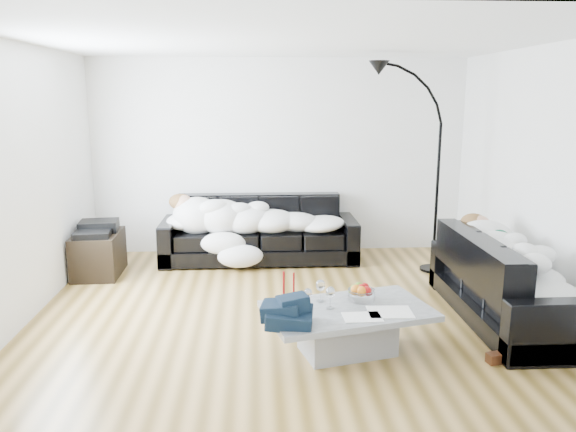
{
  "coord_description": "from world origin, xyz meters",
  "views": [
    {
      "loc": [
        -0.32,
        -5.31,
        2.11
      ],
      "look_at": [
        0.0,
        0.3,
        0.9
      ],
      "focal_mm": 35.0,
      "sensor_mm": 36.0,
      "label": 1
    }
  ],
  "objects": [
    {
      "name": "coffee_table",
      "position": [
        0.42,
        -0.98,
        0.2
      ],
      "size": [
        1.49,
        1.09,
        0.39
      ],
      "primitive_type": "cube",
      "rotation": [
        0.0,
        0.0,
        0.25
      ],
      "color": "#939699",
      "rests_on": "ground"
    },
    {
      "name": "fruit_bowl",
      "position": [
        0.57,
        -0.8,
        0.46
      ],
      "size": [
        0.29,
        0.29,
        0.15
      ],
      "primitive_type": "cylinder",
      "rotation": [
        0.0,
        0.0,
        -0.27
      ],
      "color": "white",
      "rests_on": "coffee_table"
    },
    {
      "name": "wall_right",
      "position": [
        2.5,
        0.0,
        1.3
      ],
      "size": [
        0.02,
        4.5,
        2.6
      ],
      "primitive_type": "cube",
      "color": "silver",
      "rests_on": "ground"
    },
    {
      "name": "wine_glass_c",
      "position": [
        0.27,
        -0.98,
        0.48
      ],
      "size": [
        0.08,
        0.08,
        0.18
      ],
      "primitive_type": "cylinder",
      "rotation": [
        0.0,
        0.0,
        -0.05
      ],
      "color": "white",
      "rests_on": "coffee_table"
    },
    {
      "name": "newspaper_b",
      "position": [
        0.5,
        -1.19,
        0.4
      ],
      "size": [
        0.31,
        0.22,
        0.01
      ],
      "primitive_type": "cube",
      "rotation": [
        0.0,
        0.0,
        0.02
      ],
      "color": "silver",
      "rests_on": "coffee_table"
    },
    {
      "name": "sleeper_back",
      "position": [
        -0.29,
        1.72,
        0.63
      ],
      "size": [
        2.12,
        0.73,
        0.42
      ],
      "primitive_type": null,
      "color": "white",
      "rests_on": "sofa_back"
    },
    {
      "name": "wall_left",
      "position": [
        -2.5,
        0.0,
        1.3
      ],
      "size": [
        0.02,
        4.5,
        2.6
      ],
      "primitive_type": "cube",
      "color": "silver",
      "rests_on": "ground"
    },
    {
      "name": "candle_right",
      "position": [
        -0.01,
        -0.69,
        0.5
      ],
      "size": [
        0.05,
        0.05,
        0.22
      ],
      "primitive_type": "cylinder",
      "rotation": [
        0.0,
        0.0,
        0.19
      ],
      "color": "maroon",
      "rests_on": "coffee_table"
    },
    {
      "name": "av_cabinet",
      "position": [
        -2.22,
        1.26,
        0.26
      ],
      "size": [
        0.53,
        0.75,
        0.51
      ],
      "primitive_type": "cube",
      "rotation": [
        0.0,
        0.0,
        0.02
      ],
      "color": "black",
      "rests_on": "ground"
    },
    {
      "name": "newspaper_a",
      "position": [
        0.75,
        -1.09,
        0.4
      ],
      "size": [
        0.36,
        0.28,
        0.01
      ],
      "primitive_type": "cube",
      "rotation": [
        0.0,
        0.0,
        -0.04
      ],
      "color": "silver",
      "rests_on": "coffee_table"
    },
    {
      "name": "sleeper_right",
      "position": [
        2.05,
        -0.37,
        0.63
      ],
      "size": [
        0.73,
        1.73,
        0.42
      ],
      "primitive_type": null,
      "rotation": [
        0.0,
        0.0,
        1.57
      ],
      "color": "white",
      "rests_on": "sofa_right"
    },
    {
      "name": "stereo",
      "position": [
        -2.22,
        1.26,
        0.58
      ],
      "size": [
        0.47,
        0.38,
        0.13
      ],
      "primitive_type": "cube",
      "rotation": [
        0.0,
        0.0,
        0.11
      ],
      "color": "black",
      "rests_on": "av_cabinet"
    },
    {
      "name": "wall_back",
      "position": [
        0.0,
        2.25,
        1.3
      ],
      "size": [
        5.0,
        0.02,
        2.6
      ],
      "primitive_type": "cube",
      "color": "silver",
      "rests_on": "ground"
    },
    {
      "name": "floor_lamp",
      "position": [
        1.84,
        1.2,
        1.1
      ],
      "size": [
        0.81,
        0.36,
        2.2
      ],
      "primitive_type": null,
      "rotation": [
        0.0,
        0.0,
        0.05
      ],
      "color": "black",
      "rests_on": "ground"
    },
    {
      "name": "wine_glass_a",
      "position": [
        0.21,
        -0.81,
        0.49
      ],
      "size": [
        0.08,
        0.08,
        0.19
      ],
      "primitive_type": "cylinder",
      "rotation": [
        0.0,
        0.0,
        0.01
      ],
      "color": "white",
      "rests_on": "coffee_table"
    },
    {
      "name": "sofa_right",
      "position": [
        2.05,
        -0.37,
        0.41
      ],
      "size": [
        0.86,
        2.01,
        0.81
      ],
      "primitive_type": "cube",
      "rotation": [
        0.0,
        0.0,
        1.57
      ],
      "color": "black",
      "rests_on": "ground"
    },
    {
      "name": "candle_left",
      "position": [
        -0.1,
        -0.75,
        0.52
      ],
      "size": [
        0.05,
        0.05,
        0.25
      ],
      "primitive_type": "cylinder",
      "rotation": [
        0.0,
        0.0,
        -0.05
      ],
      "color": "maroon",
      "rests_on": "coffee_table"
    },
    {
      "name": "teal_cushion",
      "position": [
        1.99,
        0.25,
        0.72
      ],
      "size": [
        0.42,
        0.38,
        0.2
      ],
      "primitive_type": "ellipsoid",
      "rotation": [
        0.0,
        0.0,
        0.24
      ],
      "color": "#0A4B30",
      "rests_on": "sofa_right"
    },
    {
      "name": "shoes",
      "position": [
        1.72,
        -1.17,
        0.05
      ],
      "size": [
        0.42,
        0.31,
        0.09
      ],
      "primitive_type": null,
      "rotation": [
        0.0,
        0.0,
        -0.01
      ],
      "color": "#472311",
      "rests_on": "ground"
    },
    {
      "name": "navy_jacket",
      "position": [
        -0.1,
        -1.27,
        0.56
      ],
      "size": [
        0.41,
        0.35,
        0.19
      ],
      "primitive_type": null,
      "rotation": [
        0.0,
        0.0,
        -0.11
      ],
      "color": "black",
      "rests_on": "coffee_table"
    },
    {
      "name": "ground",
      "position": [
        0.0,
        0.0,
        0.0
      ],
      "size": [
        5.0,
        5.0,
        0.0
      ],
      "primitive_type": "plane",
      "color": "brown",
      "rests_on": "ground"
    },
    {
      "name": "sofa_back",
      "position": [
        -0.29,
        1.77,
        0.41
      ],
      "size": [
        2.51,
        0.87,
        0.82
      ],
      "primitive_type": "cube",
      "color": "black",
      "rests_on": "ground"
    },
    {
      "name": "ceiling",
      "position": [
        0.0,
        0.0,
        2.6
      ],
      "size": [
        5.0,
        5.0,
        0.0
      ],
      "primitive_type": "plane",
      "color": "white",
      "rests_on": "ground"
    },
    {
      "name": "wine_glass_b",
      "position": [
        0.09,
        -0.96,
        0.47
      ],
      "size": [
        0.08,
        0.08,
        0.17
      ],
      "primitive_type": "cylinder",
      "rotation": [
        0.0,
        0.0,
        0.1
      ],
      "color": "white",
      "rests_on": "coffee_table"
    }
  ]
}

